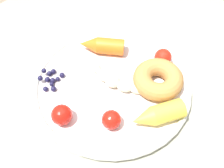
{
  "coord_description": "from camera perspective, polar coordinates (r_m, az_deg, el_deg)",
  "views": [
    {
      "loc": [
        0.22,
        0.25,
        1.19
      ],
      "look_at": [
        -0.02,
        0.02,
        0.74
      ],
      "focal_mm": 41.45,
      "sensor_mm": 36.0,
      "label": 1
    }
  ],
  "objects": [
    {
      "name": "tomato_mid",
      "position": [
        0.59,
        11.16,
        5.81
      ],
      "size": [
        0.04,
        0.04,
        0.04
      ],
      "primitive_type": "sphere",
      "color": "red",
      "rests_on": "plate"
    },
    {
      "name": "carrot_orange",
      "position": [
        0.6,
        -2.3,
        8.47
      ],
      "size": [
        0.09,
        0.11,
        0.04
      ],
      "color": "orange",
      "rests_on": "plate"
    },
    {
      "name": "blueberry_pile",
      "position": [
        0.57,
        -13.34,
        1.09
      ],
      "size": [
        0.06,
        0.06,
        0.02
      ],
      "color": "#191638",
      "rests_on": "plate"
    },
    {
      "name": "donut",
      "position": [
        0.55,
        10.13,
        1.05
      ],
      "size": [
        0.15,
        0.15,
        0.04
      ],
      "primitive_type": "torus",
      "rotation": [
        0.0,
        0.0,
        2.51
      ],
      "color": "#BD8142",
      "rests_on": "plate"
    },
    {
      "name": "tomato_near",
      "position": [
        0.49,
        -0.15,
        -7.88
      ],
      "size": [
        0.04,
        0.04,
        0.04
      ],
      "primitive_type": "sphere",
      "color": "red",
      "rests_on": "plate"
    },
    {
      "name": "carrot_yellow",
      "position": [
        0.5,
        10.0,
        -6.71
      ],
      "size": [
        0.11,
        0.08,
        0.04
      ],
      "color": "yellow",
      "rests_on": "plate"
    },
    {
      "name": "plate",
      "position": [
        0.56,
        0.0,
        -0.18
      ],
      "size": [
        0.34,
        0.34,
        0.02
      ],
      "color": "white",
      "rests_on": "dining_table"
    },
    {
      "name": "banana",
      "position": [
        0.55,
        0.38,
        0.95
      ],
      "size": [
        0.06,
        0.15,
        0.03
      ],
      "color": "#EBE8BF",
      "rests_on": "plate"
    },
    {
      "name": "dining_table",
      "position": [
        0.64,
        -2.57,
        -5.26
      ],
      "size": [
        1.05,
        0.82,
        0.73
      ],
      "color": "gray",
      "rests_on": "ground_plane"
    },
    {
      "name": "tomato_far",
      "position": [
        0.5,
        -11.03,
        -6.71
      ],
      "size": [
        0.04,
        0.04,
        0.04
      ],
      "primitive_type": "sphere",
      "color": "red",
      "rests_on": "plate"
    }
  ]
}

